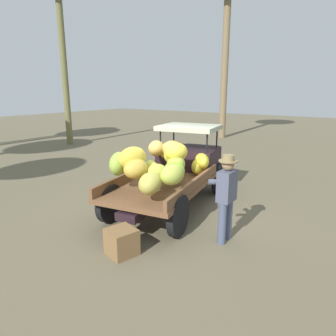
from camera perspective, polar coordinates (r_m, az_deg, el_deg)
The scene contains 4 objects.
ground_plane at distance 7.36m, azimuth -0.17°, elevation -7.65°, with size 60.00×60.00×0.00m, color brown.
truck at distance 7.46m, azimuth 1.33°, elevation 0.47°, with size 4.63×2.39×1.86m.
farmer at distance 5.63m, azimuth 10.89°, elevation -4.71°, with size 0.53×0.46×1.66m.
wooden_crate at distance 5.43m, azimuth -8.71°, elevation -13.55°, with size 0.47×0.46×0.46m, color brown.
Camera 1 is at (-5.56, -3.96, 2.76)m, focal length 32.42 mm.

